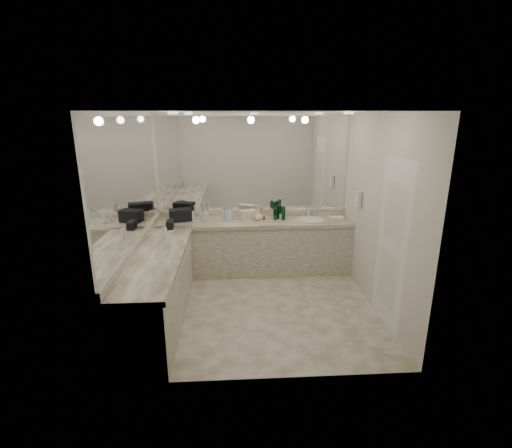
{
  "coord_description": "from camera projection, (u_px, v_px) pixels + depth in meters",
  "views": [
    {
      "loc": [
        -0.32,
        -4.65,
        2.57
      ],
      "look_at": [
        -0.01,
        0.4,
        1.07
      ],
      "focal_mm": 26.0,
      "sensor_mm": 36.0,
      "label": 1
    }
  ],
  "objects": [
    {
      "name": "soap_bottle_b",
      "position": [
        229.0,
        215.0,
        6.06
      ],
      "size": [
        0.11,
        0.11,
        0.19
      ],
      "primitive_type": "imported",
      "rotation": [
        0.0,
        0.0,
        -0.41
      ],
      "color": "silver",
      "rests_on": "vanity_back_top"
    },
    {
      "name": "green_bottle_3",
      "position": [
        277.0,
        213.0,
        6.18
      ],
      "size": [
        0.06,
        0.06,
        0.19
      ],
      "primitive_type": "cylinder",
      "color": "#0A5624",
      "rests_on": "vanity_back_top"
    },
    {
      "name": "wall_phone",
      "position": [
        359.0,
        199.0,
        5.57
      ],
      "size": [
        0.06,
        0.1,
        0.24
      ],
      "primitive_type": "cube",
      "color": "white",
      "rests_on": "wall_right"
    },
    {
      "name": "amenity_bottle_0",
      "position": [
        224.0,
        216.0,
        6.13
      ],
      "size": [
        0.04,
        0.04,
        0.11
      ],
      "primitive_type": "cylinder",
      "color": "silver",
      "rests_on": "vanity_back_top"
    },
    {
      "name": "amenity_bottle_2",
      "position": [
        243.0,
        216.0,
        6.21
      ],
      "size": [
        0.06,
        0.06,
        0.08
      ],
      "primitive_type": "cylinder",
      "color": "silver",
      "rests_on": "vanity_back_top"
    },
    {
      "name": "amenity_bottle_4",
      "position": [
        226.0,
        216.0,
        6.16
      ],
      "size": [
        0.04,
        0.04,
        0.1
      ],
      "primitive_type": "cylinder",
      "color": "silver",
      "rests_on": "vanity_back_top"
    },
    {
      "name": "cream_cosmetic_case",
      "position": [
        248.0,
        215.0,
        6.15
      ],
      "size": [
        0.3,
        0.25,
        0.15
      ],
      "primitive_type": "cube",
      "rotation": [
        0.0,
        0.0,
        0.38
      ],
      "color": "beige",
      "rests_on": "vanity_back_top"
    },
    {
      "name": "vanity_left_top",
      "position": [
        156.0,
        258.0,
        4.59
      ],
      "size": [
        0.64,
        2.42,
        0.06
      ],
      "primitive_type": "cube",
      "color": "beige",
      "rests_on": "vanity_left_base"
    },
    {
      "name": "wall_left",
      "position": [
        134.0,
        218.0,
        4.73
      ],
      "size": [
        0.02,
        3.0,
        2.6
      ],
      "primitive_type": "cube",
      "color": "beige",
      "rests_on": "floor"
    },
    {
      "name": "amenity_bottle_1",
      "position": [
        201.0,
        217.0,
        6.07
      ],
      "size": [
        0.05,
        0.05,
        0.12
      ],
      "primitive_type": "cylinder",
      "color": "silver",
      "rests_on": "vanity_back_top"
    },
    {
      "name": "sink",
      "position": [
        311.0,
        220.0,
        6.14
      ],
      "size": [
        0.44,
        0.44,
        0.03
      ],
      "primitive_type": "cylinder",
      "color": "white",
      "rests_on": "vanity_back_top"
    },
    {
      "name": "mirror_back",
      "position": [
        253.0,
        165.0,
        6.12
      ],
      "size": [
        3.12,
        0.01,
        1.55
      ],
      "primitive_type": "cube",
      "color": "white",
      "rests_on": "wall_back"
    },
    {
      "name": "wall_back",
      "position": [
        253.0,
        193.0,
        6.26
      ],
      "size": [
        3.2,
        0.02,
        2.6
      ],
      "primitive_type": "cube",
      "color": "beige",
      "rests_on": "floor"
    },
    {
      "name": "mirror_left",
      "position": [
        131.0,
        181.0,
        4.6
      ],
      "size": [
        0.01,
        2.92,
        1.55
      ],
      "primitive_type": "cube",
      "color": "white",
      "rests_on": "wall_left"
    },
    {
      "name": "lotion_left",
      "position": [
        165.0,
        233.0,
        5.22
      ],
      "size": [
        0.06,
        0.06,
        0.14
      ],
      "primitive_type": "cylinder",
      "color": "white",
      "rests_on": "vanity_left_top"
    },
    {
      "name": "black_toiletry_bag",
      "position": [
        181.0,
        215.0,
        6.03
      ],
      "size": [
        0.39,
        0.3,
        0.19
      ],
      "primitive_type": "cube",
      "rotation": [
        0.0,
        0.0,
        0.3
      ],
      "color": "black",
      "rests_on": "vanity_back_top"
    },
    {
      "name": "amenity_bottle_5",
      "position": [
        192.0,
        216.0,
        6.06
      ],
      "size": [
        0.06,
        0.06,
        0.15
      ],
      "primitive_type": "cylinder",
      "color": "white",
      "rests_on": "vanity_back_top"
    },
    {
      "name": "ceiling",
      "position": [
        259.0,
        112.0,
        4.46
      ],
      "size": [
        3.2,
        3.2,
        0.0
      ],
      "primitive_type": "plane",
      "color": "white",
      "rests_on": "floor"
    },
    {
      "name": "wall_right",
      "position": [
        379.0,
        214.0,
        4.92
      ],
      "size": [
        0.02,
        3.0,
        2.6
      ],
      "primitive_type": "cube",
      "color": "beige",
      "rests_on": "floor"
    },
    {
      "name": "soap_bottle_a",
      "position": [
        205.0,
        215.0,
        5.99
      ],
      "size": [
        0.1,
        0.1,
        0.23
      ],
      "primitive_type": "imported",
      "rotation": [
        0.0,
        0.0,
        -0.1
      ],
      "color": "beige",
      "rests_on": "vanity_back_top"
    },
    {
      "name": "vanity_left_base",
      "position": [
        158.0,
        291.0,
        4.71
      ],
      "size": [
        0.6,
        2.4,
        0.84
      ],
      "primitive_type": "cube",
      "color": "beige",
      "rests_on": "floor"
    },
    {
      "name": "amenity_bottle_7",
      "position": [
        275.0,
        217.0,
        6.14
      ],
      "size": [
        0.06,
        0.06,
        0.08
      ],
      "primitive_type": "cylinder",
      "color": "white",
      "rests_on": "vanity_back_top"
    },
    {
      "name": "door",
      "position": [
        391.0,
        245.0,
        4.51
      ],
      "size": [
        0.02,
        0.82,
        2.1
      ],
      "primitive_type": "cube",
      "color": "white",
      "rests_on": "wall_right"
    },
    {
      "name": "amenity_bottle_3",
      "position": [
        264.0,
        218.0,
        6.11
      ],
      "size": [
        0.04,
        0.04,
        0.06
      ],
      "primitive_type": "cylinder",
      "color": "#3F3F4C",
      "rests_on": "vanity_back_top"
    },
    {
      "name": "floor",
      "position": [
        258.0,
        305.0,
        5.2
      ],
      "size": [
        3.2,
        3.2,
        0.0
      ],
      "primitive_type": "plane",
      "color": "#BDB5A3",
      "rests_on": "ground"
    },
    {
      "name": "backsplash_left",
      "position": [
        138.0,
        244.0,
        4.83
      ],
      "size": [
        0.04,
        3.0,
        0.1
      ],
      "primitive_type": "cube",
      "color": "beige",
      "rests_on": "vanity_left_top"
    },
    {
      "name": "faucet",
      "position": [
        309.0,
        212.0,
        6.32
      ],
      "size": [
        0.24,
        0.16,
        0.14
      ],
      "primitive_type": "cube",
      "color": "silver",
      "rests_on": "vanity_back_top"
    },
    {
      "name": "backsplash_back",
      "position": [
        253.0,
        213.0,
        6.34
      ],
      "size": [
        3.2,
        0.04,
        0.1
      ],
      "primitive_type": "cube",
      "color": "beige",
      "rests_on": "vanity_back_top"
    },
    {
      "name": "soap_bottle_c",
      "position": [
        258.0,
        216.0,
        6.06
      ],
      "size": [
        0.14,
        0.14,
        0.17
      ],
      "primitive_type": "imported",
      "rotation": [
        0.0,
        0.0,
        0.11
      ],
      "color": "#FFD395",
      "rests_on": "vanity_back_top"
    },
    {
      "name": "vanity_back_base",
      "position": [
        254.0,
        248.0,
        6.22
      ],
      "size": [
        3.2,
        0.6,
        0.84
      ],
      "primitive_type": "cube",
      "color": "beige",
      "rests_on": "floor"
    },
    {
      "name": "black_bag_spill",
      "position": [
        170.0,
        224.0,
        5.66
      ],
      "size": [
        0.11,
        0.23,
        0.12
      ],
      "primitive_type": "cube",
      "rotation": [
        0.0,
        0.0,
        0.05
      ],
      "color": "black",
      "rests_on": "vanity_left_top"
    },
    {
      "name": "hand_towel",
      "position": [
        337.0,
        218.0,
        6.16
      ],
      "size": [
        0.22,
        0.15,
        0.04
      ],
      "primitive_type": "cube",
      "rotation": [
        0.0,
        0.0,
        -0.0
      ],
      "color": "white",
      "rests_on": "vanity_back_top"
    },
    {
      "name": "amenity_bottle_6",
      "position": [
        281.0,
        216.0,
        6.19
      ],
      "size": [
        0.06,
        0.06,
        0.08
      ],
      "primitive_type": "cylinder",
      "color": "silver",
      "rests_on": "vanity_back_top"
    },
    {
      "name": "green_bottle_1",
      "position": [
        280.0,
        212.0,
        6.19
      ],
      "size": [
        0.06,
        0.06,
        0.22
      ],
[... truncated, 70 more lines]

